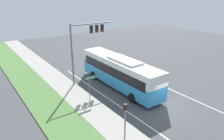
{
  "coord_description": "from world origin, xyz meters",
  "views": [
    {
      "loc": [
        -15.16,
        -12.47,
        10.85
      ],
      "look_at": [
        -1.18,
        7.5,
        1.89
      ],
      "focal_mm": 35.0,
      "sensor_mm": 36.0,
      "label": 1
    }
  ],
  "objects_px": {
    "bus": "(119,71)",
    "street_sign": "(90,83)",
    "signal_gantry": "(85,40)",
    "pedestrian_signal": "(125,115)"
  },
  "relations": [
    {
      "from": "signal_gantry",
      "to": "pedestrian_signal",
      "type": "distance_m",
      "value": 12.25
    },
    {
      "from": "pedestrian_signal",
      "to": "signal_gantry",
      "type": "bearing_deg",
      "value": 75.66
    },
    {
      "from": "pedestrian_signal",
      "to": "street_sign",
      "type": "xyz_separation_m",
      "value": [
        0.87,
        6.91,
        -0.11
      ]
    },
    {
      "from": "bus",
      "to": "signal_gantry",
      "type": "distance_m",
      "value": 5.43
    },
    {
      "from": "bus",
      "to": "street_sign",
      "type": "bearing_deg",
      "value": -167.69
    },
    {
      "from": "pedestrian_signal",
      "to": "street_sign",
      "type": "height_order",
      "value": "pedestrian_signal"
    },
    {
      "from": "bus",
      "to": "pedestrian_signal",
      "type": "relative_size",
      "value": 4.24
    },
    {
      "from": "bus",
      "to": "street_sign",
      "type": "distance_m",
      "value": 4.59
    },
    {
      "from": "bus",
      "to": "pedestrian_signal",
      "type": "height_order",
      "value": "bus"
    },
    {
      "from": "signal_gantry",
      "to": "street_sign",
      "type": "relative_size",
      "value": 2.69
    }
  ]
}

